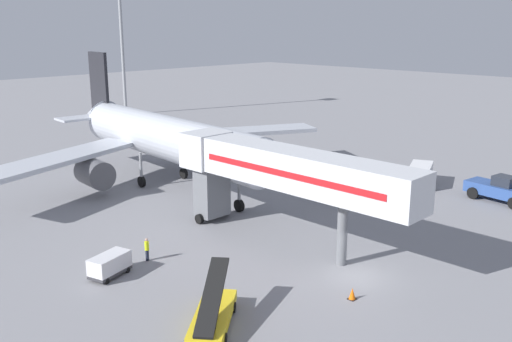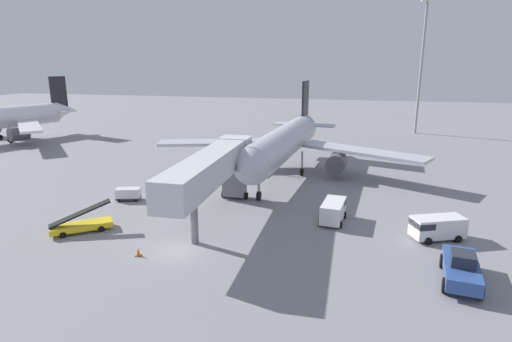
{
  "view_description": "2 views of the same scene",
  "coord_description": "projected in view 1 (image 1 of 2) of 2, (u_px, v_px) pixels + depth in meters",
  "views": [
    {
      "loc": [
        -28.82,
        -19.34,
        15.85
      ],
      "look_at": [
        6.88,
        15.98,
        2.89
      ],
      "focal_mm": 40.23,
      "sensor_mm": 36.0,
      "label": 1
    },
    {
      "loc": [
        14.4,
        -30.83,
        15.96
      ],
      "look_at": [
        2.08,
        20.53,
        2.04
      ],
      "focal_mm": 29.51,
      "sensor_mm": 36.0,
      "label": 2
    }
  ],
  "objects": [
    {
      "name": "belt_loader_truck",
      "position": [
        213.0,
        314.0,
        30.7
      ],
      "size": [
        5.53,
        4.97,
        2.84
      ],
      "color": "yellow",
      "rests_on": "ground"
    },
    {
      "name": "apron_light_mast",
      "position": [
        120.0,
        0.0,
        98.04
      ],
      "size": [
        2.4,
        2.4,
        28.98
      ],
      "color": "#93969B",
      "rests_on": "ground"
    },
    {
      "name": "safety_cone_alpha",
      "position": [
        352.0,
        294.0,
        33.86
      ],
      "size": [
        0.47,
        0.47,
        0.72
      ],
      "color": "black",
      "rests_on": "ground"
    },
    {
      "name": "service_van_outer_right",
      "position": [
        344.0,
        188.0,
        52.4
      ],
      "size": [
        2.62,
        4.73,
        2.11
      ],
      "color": "white",
      "rests_on": "ground"
    },
    {
      "name": "ground_crew_worker_foreground",
      "position": [
        147.0,
        249.0,
        39.27
      ],
      "size": [
        0.38,
        0.38,
        1.63
      ],
      "color": "#1E2333",
      "rests_on": "ground"
    },
    {
      "name": "jet_bridge",
      "position": [
        276.0,
        170.0,
        41.56
      ],
      "size": [
        3.47,
        20.8,
        7.31
      ],
      "color": "silver",
      "rests_on": "ground"
    },
    {
      "name": "airplane_at_gate",
      "position": [
        164.0,
        138.0,
        57.33
      ],
      "size": [
        39.38,
        35.94,
        12.68
      ],
      "color": "#B7BCC6",
      "rests_on": "ground"
    },
    {
      "name": "pushback_tug",
      "position": [
        501.0,
        190.0,
        52.25
      ],
      "size": [
        3.27,
        6.41,
        2.46
      ],
      "color": "#2D4C8E",
      "rests_on": "ground"
    },
    {
      "name": "service_van_far_right",
      "position": [
        420.0,
        174.0,
        57.26
      ],
      "size": [
        5.14,
        3.73,
        2.14
      ],
      "color": "white",
      "rests_on": "ground"
    },
    {
      "name": "baggage_cart_rear_left",
      "position": [
        110.0,
        264.0,
        36.85
      ],
      "size": [
        3.03,
        2.04,
        1.46
      ],
      "color": "#38383D",
      "rests_on": "ground"
    },
    {
      "name": "ground_plane",
      "position": [
        357.0,
        277.0,
        36.97
      ],
      "size": [
        300.0,
        300.0,
        0.0
      ],
      "primitive_type": "plane",
      "color": "gray"
    }
  ]
}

